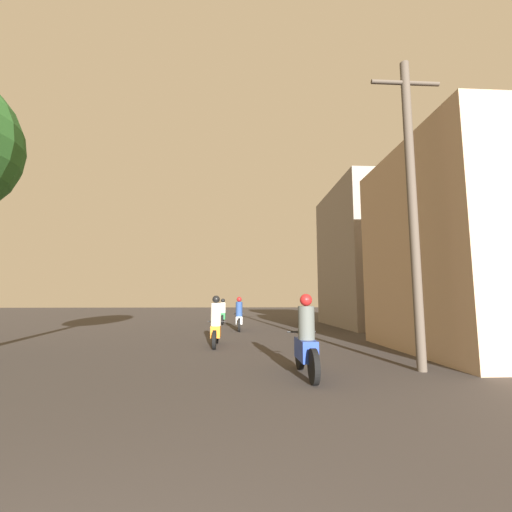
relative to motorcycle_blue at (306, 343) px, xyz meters
name	(u,v)px	position (x,y,z in m)	size (l,w,h in m)	color
motorcycle_blue	(306,343)	(0.00, 0.00, 0.00)	(0.60, 1.96, 1.60)	black
motorcycle_orange	(216,326)	(-2.01, 4.39, 0.02)	(0.60, 1.96, 1.60)	black
motorcycle_white	(239,317)	(-1.22, 9.82, 0.00)	(0.60, 2.05, 1.59)	black
motorcycle_green	(223,314)	(-2.15, 14.00, -0.03)	(0.60, 1.91, 1.51)	black
building_right_near	(496,248)	(6.19, 2.66, 2.34)	(5.73, 5.84, 5.95)	tan
building_right_far	(383,257)	(6.92, 11.96, 3.23)	(5.79, 7.23, 7.71)	gray
utility_pole_near	(412,201)	(2.50, 0.34, 3.01)	(1.60, 0.20, 6.95)	#4C4238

